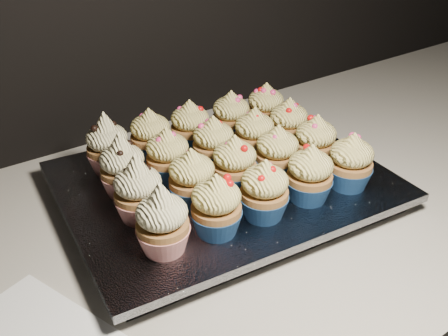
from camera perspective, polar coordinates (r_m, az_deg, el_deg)
name	(u,v)px	position (r m, az deg, el deg)	size (l,w,h in m)	color
worktop	(342,169)	(0.88, 13.36, -0.13)	(2.44, 0.64, 0.04)	beige
baking_tray	(224,191)	(0.74, 0.00, -2.60)	(0.42, 0.32, 0.02)	black
foil_lining	(224,181)	(0.73, 0.00, -1.48)	(0.45, 0.35, 0.01)	silver
cupcake_0	(162,222)	(0.58, -7.04, -6.12)	(0.06, 0.06, 0.10)	red
cupcake_1	(216,207)	(0.60, -0.88, -4.44)	(0.06, 0.06, 0.08)	navy
cupcake_2	(264,191)	(0.63, 4.63, -2.66)	(0.06, 0.06, 0.08)	navy
cupcake_3	(310,175)	(0.67, 9.76, -0.81)	(0.06, 0.06, 0.08)	navy
cupcake_4	(350,163)	(0.71, 14.25, 0.59)	(0.06, 0.06, 0.08)	navy
cupcake_5	(138,191)	(0.63, -9.75, -2.62)	(0.06, 0.06, 0.10)	red
cupcake_6	(192,179)	(0.65, -3.68, -1.30)	(0.06, 0.06, 0.08)	navy
cupcake_7	(234,165)	(0.68, 1.20, 0.34)	(0.06, 0.06, 0.08)	navy
cupcake_8	(277,154)	(0.71, 6.07, 1.62)	(0.06, 0.06, 0.08)	navy
cupcake_9	(315,143)	(0.75, 10.38, 2.86)	(0.06, 0.06, 0.08)	navy
cupcake_10	(123,167)	(0.69, -11.50, 0.07)	(0.06, 0.06, 0.10)	red
cupcake_11	(168,157)	(0.71, -6.44, 1.30)	(0.06, 0.06, 0.08)	navy
cupcake_12	(213,144)	(0.74, -1.23, 2.73)	(0.06, 0.06, 0.08)	navy
cupcake_13	(254,135)	(0.76, 3.47, 3.81)	(0.06, 0.06, 0.08)	navy
cupcake_14	(288,125)	(0.80, 7.35, 4.95)	(0.06, 0.06, 0.08)	navy
cupcake_15	(108,146)	(0.75, -13.15, 2.51)	(0.06, 0.06, 0.10)	red
cupcake_16	(151,136)	(0.77, -8.38, 3.62)	(0.06, 0.06, 0.08)	navy
cupcake_17	(190,127)	(0.79, -3.88, 4.71)	(0.06, 0.06, 0.08)	navy
cupcake_18	(231,117)	(0.82, 0.80, 5.86)	(0.06, 0.06, 0.08)	navy
cupcake_19	(265,108)	(0.86, 4.76, 6.82)	(0.06, 0.06, 0.08)	navy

